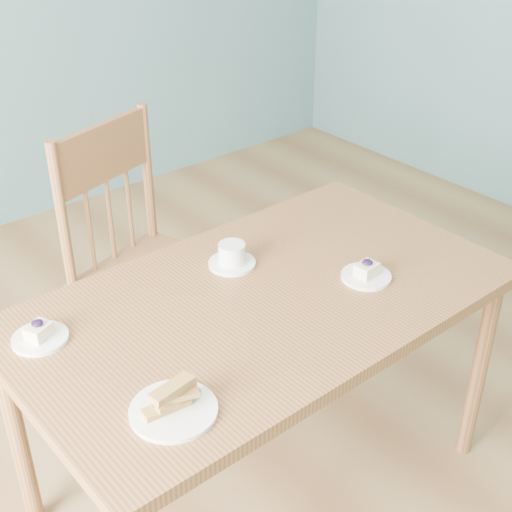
% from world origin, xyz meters
% --- Properties ---
extents(room, '(5.01, 5.01, 2.71)m').
position_xyz_m(room, '(0.00, 0.00, 1.35)').
color(room, olive).
rests_on(room, ground).
extents(dining_table, '(1.39, 0.80, 0.74)m').
position_xyz_m(dining_table, '(0.11, 0.24, 0.67)').
color(dining_table, brown).
rests_on(dining_table, ground).
extents(dining_chair, '(0.58, 0.56, 1.02)m').
position_xyz_m(dining_chair, '(0.13, 0.90, 0.52)').
color(dining_chair, brown).
rests_on(dining_chair, ground).
extents(cheesecake_plate_near, '(0.14, 0.14, 0.06)m').
position_xyz_m(cheesecake_plate_near, '(0.39, 0.11, 0.76)').
color(cheesecake_plate_near, white).
rests_on(cheesecake_plate_near, dining_table).
extents(cheesecake_plate_far, '(0.14, 0.14, 0.06)m').
position_xyz_m(cheesecake_plate_far, '(-0.45, 0.44, 0.76)').
color(cheesecake_plate_far, white).
rests_on(cheesecake_plate_far, dining_table).
extents(coffee_cup, '(0.14, 0.14, 0.07)m').
position_xyz_m(coffee_cup, '(0.14, 0.42, 0.77)').
color(coffee_cup, white).
rests_on(coffee_cup, dining_table).
extents(biscotti_plate, '(0.20, 0.20, 0.08)m').
position_xyz_m(biscotti_plate, '(-0.34, 0.01, 0.77)').
color(biscotti_plate, white).
rests_on(biscotti_plate, dining_table).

